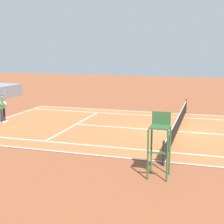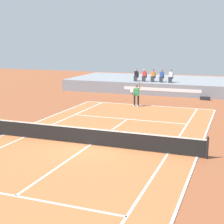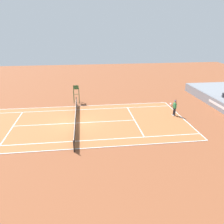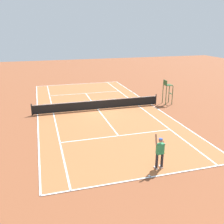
% 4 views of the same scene
% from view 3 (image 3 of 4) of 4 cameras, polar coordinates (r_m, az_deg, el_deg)
% --- Properties ---
extents(ground_plane, '(80.00, 80.00, 0.00)m').
position_cam_3_polar(ground_plane, '(24.38, -9.14, -2.82)').
color(ground_plane, brown).
extents(court, '(11.08, 23.88, 0.03)m').
position_cam_3_polar(court, '(24.38, -9.14, -2.80)').
color(court, '#B76638').
rests_on(court, ground).
extents(net, '(11.98, 0.10, 1.07)m').
position_cam_3_polar(net, '(24.18, -9.21, -1.68)').
color(net, black).
rests_on(net, ground).
extents(tennis_player, '(0.76, 0.66, 2.08)m').
position_cam_3_polar(tennis_player, '(26.77, 15.49, 1.13)').
color(tennis_player, '#232328').
rests_on(tennis_player, ground).
extents(tennis_ball, '(0.07, 0.07, 0.07)m').
position_cam_3_polar(tennis_ball, '(27.55, 11.49, -0.10)').
color(tennis_ball, '#D1E533').
rests_on(tennis_ball, ground).
extents(umpire_chair, '(0.77, 0.77, 2.44)m').
position_cam_3_polar(umpire_chair, '(30.61, -9.03, 5.17)').
color(umpire_chair, '#2D562D').
rests_on(umpire_chair, ground).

